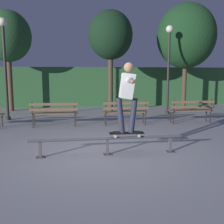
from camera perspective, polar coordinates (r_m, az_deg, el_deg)
ground_plane at (r=6.06m, az=-1.17°, el=-8.92°), size 90.00×90.00×0.00m
hedge_backdrop at (r=15.05m, az=-5.53°, el=5.59°), size 24.00×1.20×2.18m
grind_rail at (r=5.84m, az=-1.00°, el=-6.48°), size 3.46×0.18×0.40m
skateboard at (r=5.87m, az=3.23°, el=-4.70°), size 0.79×0.24×0.09m
skateboarder at (r=5.73m, az=3.34°, el=4.46°), size 0.62×1.41×1.56m
park_bench_left_center at (r=9.05m, az=-12.59°, el=0.12°), size 1.61×0.47×0.88m
park_bench_right_center at (r=9.19m, az=2.95°, el=0.43°), size 1.61×0.47×0.88m
park_bench_rightmost at (r=9.96m, az=17.04°, el=0.69°), size 1.61×0.47×0.88m
tree_behind_benches at (r=12.26m, az=-0.33°, el=16.40°), size 2.01×2.01×4.66m
tree_far_left at (r=13.71m, az=-21.92°, el=15.11°), size 2.19×2.19×4.78m
tree_far_right at (r=14.21m, az=15.97°, el=15.68°), size 2.95×2.95×5.33m
lamp_post_right at (r=12.00m, az=12.34°, el=11.40°), size 0.32×0.32×3.90m
lamp_post_left at (r=10.96m, az=-22.52°, el=11.28°), size 0.32×0.32×3.90m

